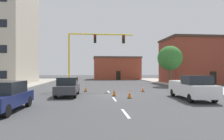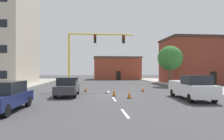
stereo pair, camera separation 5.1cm
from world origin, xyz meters
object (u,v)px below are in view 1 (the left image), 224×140
(traffic_cone_roadside_a, at_px, (86,89))
(traffic_signal_gantry, at_px, (78,72))
(pickup_truck_white, at_px, (192,88))
(sedan_dark_gray_mid_left, at_px, (68,86))
(traffic_cone_roadside_b, at_px, (143,89))
(traffic_cone_roadside_d, at_px, (114,92))
(sedan_navy_near_left, at_px, (5,96))
(traffic_cone_roadside_c, at_px, (130,94))
(tree_right_mid, at_px, (170,58))

(traffic_cone_roadside_a, bearing_deg, traffic_signal_gantry, 118.53)
(pickup_truck_white, height_order, sedan_dark_gray_mid_left, pickup_truck_white)
(sedan_dark_gray_mid_left, height_order, traffic_cone_roadside_b, sedan_dark_gray_mid_left)
(traffic_signal_gantry, height_order, sedan_dark_gray_mid_left, traffic_signal_gantry)
(sedan_dark_gray_mid_left, distance_m, traffic_cone_roadside_d, 4.35)
(sedan_navy_near_left, bearing_deg, traffic_cone_roadside_b, 42.00)
(sedan_navy_near_left, relative_size, traffic_cone_roadside_a, 6.80)
(traffic_cone_roadside_c, bearing_deg, traffic_cone_roadside_b, 63.69)
(traffic_cone_roadside_c, bearing_deg, sedan_dark_gray_mid_left, 159.18)
(traffic_cone_roadside_b, xyz_separation_m, traffic_cone_roadside_c, (-2.45, -4.96, 0.07))
(pickup_truck_white, relative_size, traffic_cone_roadside_c, 7.18)
(traffic_cone_roadside_c, height_order, traffic_cone_roadside_d, traffic_cone_roadside_d)
(traffic_signal_gantry, distance_m, traffic_cone_roadside_a, 2.75)
(traffic_cone_roadside_b, bearing_deg, traffic_signal_gantry, 161.49)
(traffic_cone_roadside_a, bearing_deg, sedan_dark_gray_mid_left, -113.56)
(tree_right_mid, bearing_deg, sedan_dark_gray_mid_left, -143.78)
(sedan_navy_near_left, distance_m, traffic_cone_roadside_a, 11.21)
(traffic_signal_gantry, relative_size, pickup_truck_white, 1.57)
(tree_right_mid, height_order, pickup_truck_white, tree_right_mid)
(traffic_signal_gantry, xyz_separation_m, traffic_cone_roadside_b, (7.29, -2.44, -1.91))
(traffic_cone_roadside_b, bearing_deg, pickup_truck_white, -68.01)
(traffic_signal_gantry, height_order, pickup_truck_white, traffic_signal_gantry)
(pickup_truck_white, bearing_deg, traffic_cone_roadside_a, 142.20)
(traffic_cone_roadside_d, bearing_deg, pickup_truck_white, -24.28)
(traffic_signal_gantry, bearing_deg, sedan_navy_near_left, -105.75)
(sedan_navy_near_left, xyz_separation_m, traffic_cone_roadside_a, (4.36, 10.31, -0.56))
(pickup_truck_white, bearing_deg, traffic_cone_roadside_d, 155.72)
(pickup_truck_white, bearing_deg, traffic_cone_roadside_b, 111.99)
(traffic_signal_gantry, height_order, traffic_cone_roadside_a, traffic_signal_gantry)
(pickup_truck_white, distance_m, traffic_cone_roadside_b, 6.67)
(pickup_truck_white, relative_size, traffic_cone_roadside_b, 8.79)
(sedan_navy_near_left, bearing_deg, sedan_dark_gray_mid_left, 67.41)
(tree_right_mid, bearing_deg, traffic_cone_roadside_c, -124.76)
(sedan_dark_gray_mid_left, height_order, traffic_cone_roadside_c, sedan_dark_gray_mid_left)
(tree_right_mid, distance_m, traffic_cone_roadside_a, 14.62)
(sedan_dark_gray_mid_left, relative_size, traffic_cone_roadside_d, 5.78)
(tree_right_mid, height_order, sedan_navy_near_left, tree_right_mid)
(sedan_navy_near_left, xyz_separation_m, traffic_cone_roadside_c, (8.24, 4.67, -0.51))
(tree_right_mid, bearing_deg, traffic_signal_gantry, -159.85)
(traffic_cone_roadside_c, distance_m, traffic_cone_roadside_d, 1.92)
(pickup_truck_white, distance_m, sedan_dark_gray_mid_left, 10.88)
(traffic_cone_roadside_b, bearing_deg, traffic_cone_roadside_d, -136.53)
(traffic_signal_gantry, height_order, traffic_cone_roadside_d, traffic_signal_gantry)
(sedan_navy_near_left, xyz_separation_m, sedan_dark_gray_mid_left, (2.80, 6.74, 0.00))
(tree_right_mid, distance_m, pickup_truck_white, 14.35)
(tree_right_mid, relative_size, traffic_cone_roadside_d, 7.75)
(pickup_truck_white, xyz_separation_m, traffic_cone_roadside_d, (-6.09, 2.75, -0.59))
(tree_right_mid, bearing_deg, traffic_cone_roadside_d, -132.00)
(sedan_navy_near_left, height_order, traffic_cone_roadside_d, sedan_navy_near_left)
(tree_right_mid, height_order, traffic_cone_roadside_b, tree_right_mid)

